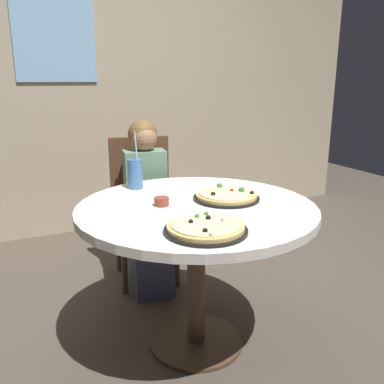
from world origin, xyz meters
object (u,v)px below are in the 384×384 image
pizza_veggie (226,196)px  sauce_bowl (162,202)px  soda_cup (135,174)px  diner_child (148,215)px  pizza_cheese (206,228)px  chair_wooden (143,201)px  dining_table (196,226)px

pizza_veggie → sauce_bowl: bearing=174.0°
soda_cup → diner_child: bearing=60.7°
soda_cup → pizza_cheese: bearing=-86.0°
chair_wooden → pizza_veggie: chair_wooden is taller
diner_child → pizza_veggie: 0.75m
dining_table → soda_cup: 0.48m
chair_wooden → diner_child: size_ratio=0.88×
dining_table → chair_wooden: chair_wooden is taller
chair_wooden → diner_child: diner_child is taller
diner_child → sauce_bowl: size_ratio=15.46×
dining_table → sauce_bowl: sauce_bowl is taller
pizza_veggie → sauce_bowl: pizza_veggie is taller
diner_child → pizza_veggie: size_ratio=3.30×
soda_cup → sauce_bowl: bearing=-87.2°
pizza_cheese → soda_cup: 0.75m
pizza_cheese → chair_wooden: bearing=83.8°
pizza_veggie → soda_cup: (-0.35, 0.39, 0.06)m
chair_wooden → sauce_bowl: (-0.17, -0.82, 0.24)m
pizza_veggie → soda_cup: soda_cup is taller
dining_table → pizza_veggie: size_ratio=3.46×
chair_wooden → sauce_bowl: 0.87m
pizza_cheese → soda_cup: size_ratio=1.07×
diner_child → soda_cup: bearing=-119.3°
pizza_veggie → diner_child: bearing=105.4°
dining_table → pizza_veggie: pizza_veggie is taller
chair_wooden → pizza_cheese: bearing=-96.2°
sauce_bowl → chair_wooden: bearing=78.5°
sauce_bowl → soda_cup: bearing=92.8°
chair_wooden → diner_child: (-0.02, -0.18, -0.05)m
chair_wooden → sauce_bowl: size_ratio=13.57×
diner_child → dining_table: bearing=-89.1°
diner_child → pizza_cheese: size_ratio=3.29×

